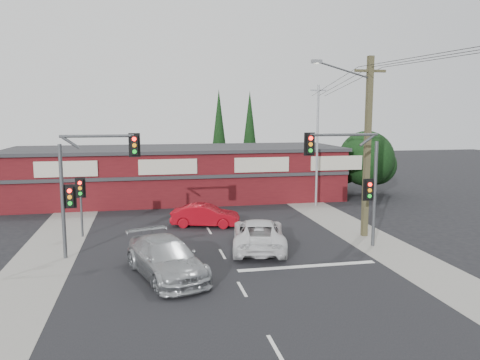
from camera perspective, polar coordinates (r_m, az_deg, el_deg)
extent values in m
plane|color=black|center=(22.38, -1.69, -9.86)|extent=(120.00, 120.00, 0.00)
cube|color=black|center=(27.12, -3.52, -6.65)|extent=(14.00, 70.00, 0.01)
cube|color=gray|center=(27.31, -21.61, -7.10)|extent=(3.00, 70.00, 0.02)
cube|color=gray|center=(29.48, 13.15, -5.64)|extent=(3.00, 70.00, 0.02)
cube|color=silver|center=(21.85, 8.23, -10.35)|extent=(6.50, 0.35, 0.01)
imported|color=silver|center=(24.19, 2.31, -6.58)|extent=(3.68, 5.98, 1.55)
imported|color=#A0A3A5|center=(20.37, -9.02, -9.40)|extent=(3.84, 6.00, 1.62)
imported|color=#9C0914|center=(28.96, -4.25, -4.32)|extent=(4.40, 2.54, 1.37)
cube|color=silver|center=(14.75, 4.30, -19.71)|extent=(0.12, 1.60, 0.01)
cube|color=silver|center=(18.98, 0.25, -13.15)|extent=(0.12, 1.60, 0.01)
cube|color=silver|center=(23.43, -2.17, -9.00)|extent=(0.12, 1.60, 0.01)
cube|color=silver|center=(27.98, -3.78, -6.17)|extent=(0.12, 1.60, 0.01)
cube|color=silver|center=(32.60, -4.93, -4.14)|extent=(0.12, 1.60, 0.01)
cube|color=silver|center=(37.26, -5.79, -2.61)|extent=(0.12, 1.60, 0.01)
cube|color=silver|center=(41.95, -6.45, -1.42)|extent=(0.12, 1.60, 0.01)
cube|color=#490E13|center=(38.38, -7.55, 0.68)|extent=(26.00, 8.00, 4.00)
cube|color=#2D2D30|center=(38.17, -7.60, 3.80)|extent=(26.40, 8.40, 0.25)
cube|color=beige|center=(34.56, -20.44, 1.26)|extent=(4.20, 0.12, 1.10)
cube|color=beige|center=(34.18, -8.77, 1.61)|extent=(4.20, 0.12, 1.10)
cube|color=beige|center=(35.21, 2.69, 1.88)|extent=(4.20, 0.12, 1.10)
cube|color=beige|center=(37.14, 11.70, 2.04)|extent=(4.20, 0.12, 1.10)
cube|color=#2D2D30|center=(34.29, -7.07, 0.31)|extent=(26.00, 0.15, 0.25)
cylinder|color=#2D2116|center=(40.73, 15.01, -0.67)|extent=(0.50, 0.50, 1.80)
sphere|color=black|center=(40.46, 15.13, 2.55)|extent=(4.60, 4.60, 4.60)
sphere|color=black|center=(42.10, 16.31, 1.75)|extent=(3.40, 3.40, 3.40)
sphere|color=black|center=(41.25, 12.60, 1.48)|extent=(2.80, 2.80, 2.80)
cylinder|color=#2D2116|center=(45.92, -2.54, 0.68)|extent=(0.24, 0.24, 2.00)
cone|color=black|center=(45.56, -2.58, 6.31)|extent=(1.80, 1.80, 7.50)
cylinder|color=#2D2116|center=(48.52, 1.17, 1.09)|extent=(0.24, 0.24, 2.00)
cone|color=black|center=(48.19, 1.19, 6.41)|extent=(1.80, 1.80, 7.50)
cylinder|color=#47494C|center=(23.67, -20.81, -2.53)|extent=(0.18, 0.18, 5.50)
cylinder|color=#47494C|center=(23.11, -17.02, 5.14)|extent=(3.40, 0.14, 0.14)
cylinder|color=#47494C|center=(23.26, -19.91, 4.29)|extent=(0.82, 0.14, 0.63)
cube|color=black|center=(23.03, -12.75, 4.17)|extent=(0.32, 0.22, 0.95)
cube|color=black|center=(23.10, -12.75, 4.18)|extent=(0.55, 0.04, 1.15)
cylinder|color=#FF0C07|center=(22.89, -12.78, 4.90)|extent=(0.20, 0.06, 0.20)
cylinder|color=orange|center=(22.90, -12.75, 4.15)|extent=(0.20, 0.06, 0.20)
cylinder|color=#0CE526|center=(22.92, -12.73, 3.40)|extent=(0.20, 0.06, 0.20)
cube|color=black|center=(23.57, -20.00, -1.92)|extent=(0.32, 0.22, 0.95)
cube|color=black|center=(23.64, -19.98, -1.89)|extent=(0.55, 0.04, 1.15)
cylinder|color=#FF0C07|center=(23.40, -20.08, -1.25)|extent=(0.20, 0.06, 0.20)
cylinder|color=orange|center=(23.44, -20.05, -1.97)|extent=(0.20, 0.06, 0.20)
cylinder|color=#0CE526|center=(23.49, -20.01, -2.69)|extent=(0.20, 0.06, 0.20)
cylinder|color=#47494C|center=(25.21, 16.10, -1.70)|extent=(0.18, 0.18, 5.50)
cylinder|color=#47494C|center=(24.10, 12.57, 5.41)|extent=(3.60, 0.14, 0.14)
cylinder|color=#47494C|center=(24.65, 15.23, 4.68)|extent=(0.82, 0.14, 0.63)
cube|color=black|center=(23.45, 8.51, 4.34)|extent=(0.32, 0.22, 0.95)
cube|color=black|center=(23.51, 8.45, 4.35)|extent=(0.55, 0.04, 1.15)
cylinder|color=#FF0C07|center=(23.31, 8.63, 5.06)|extent=(0.20, 0.06, 0.20)
cylinder|color=orange|center=(23.33, 8.62, 4.32)|extent=(0.20, 0.06, 0.20)
cylinder|color=#0CE526|center=(23.35, 8.60, 3.59)|extent=(0.20, 0.06, 0.20)
cube|color=black|center=(25.01, 15.41, -1.17)|extent=(0.32, 0.22, 0.95)
cube|color=black|center=(25.07, 15.33, -1.14)|extent=(0.55, 0.04, 1.15)
cylinder|color=#FF0C07|center=(24.85, 15.57, -0.53)|extent=(0.20, 0.06, 0.20)
cylinder|color=orange|center=(24.89, 15.54, -1.21)|extent=(0.20, 0.06, 0.20)
cylinder|color=#0CE526|center=(24.94, 15.52, -1.89)|extent=(0.20, 0.06, 0.20)
cylinder|color=#47494C|center=(27.74, -18.77, -3.57)|extent=(0.12, 0.12, 3.00)
cube|color=black|center=(27.52, -18.89, -0.91)|extent=(0.32, 0.22, 0.95)
cube|color=black|center=(27.59, -18.87, -0.89)|extent=(0.55, 0.04, 1.15)
cylinder|color=#FF0C07|center=(27.35, -18.95, -0.33)|extent=(0.20, 0.06, 0.20)
cylinder|color=orange|center=(27.39, -18.92, -0.95)|extent=(0.20, 0.06, 0.20)
cylinder|color=#0CE526|center=(27.44, -18.90, -1.57)|extent=(0.20, 0.06, 0.20)
cube|color=#4B452A|center=(26.94, 15.26, 3.76)|extent=(0.30, 0.30, 10.00)
cube|color=#4B452A|center=(26.97, 15.60, 12.69)|extent=(1.80, 0.14, 0.14)
cylinder|color=#47494C|center=(26.16, 12.55, 12.95)|extent=(3.23, 0.39, 0.89)
cube|color=slate|center=(25.45, 9.32, 14.08)|extent=(0.55, 0.25, 0.18)
cylinder|color=silver|center=(25.44, 9.32, 13.86)|extent=(0.28, 0.28, 0.05)
cylinder|color=gray|center=(35.40, 9.39, 4.09)|extent=(0.16, 0.16, 9.00)
cube|color=gray|center=(35.36, 9.54, 10.73)|extent=(1.20, 0.10, 0.10)
cylinder|color=black|center=(30.88, 11.11, 11.47)|extent=(0.73, 9.01, 1.22)
cylinder|color=black|center=(31.11, 12.15, 11.41)|extent=(0.52, 9.00, 1.22)
cylinder|color=black|center=(31.35, 13.16, 11.35)|extent=(0.31, 9.00, 1.22)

